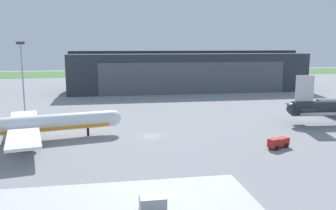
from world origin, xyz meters
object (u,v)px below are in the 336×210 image
at_px(apron_light_mast, 22,72).
at_px(maintenance_hangar, 186,71).
at_px(baggage_tug, 278,142).
at_px(airliner_near_left, 27,125).

bearing_deg(apron_light_mast, maintenance_hangar, 38.00).
height_order(maintenance_hangar, baggage_tug, maintenance_hangar).
distance_m(maintenance_hangar, airliner_near_left, 97.80).
distance_m(maintenance_hangar, apron_light_mast, 77.63).
relative_size(baggage_tug, apron_light_mast, 0.25).
xyz_separation_m(maintenance_hangar, apron_light_mast, (-61.09, -47.73, 3.93)).
xyz_separation_m(baggage_tug, apron_light_mast, (-58.71, 48.19, 11.21)).
xyz_separation_m(maintenance_hangar, baggage_tug, (-2.38, -95.92, -7.28)).
bearing_deg(baggage_tug, maintenance_hangar, 88.58).
distance_m(maintenance_hangar, baggage_tug, 96.23).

